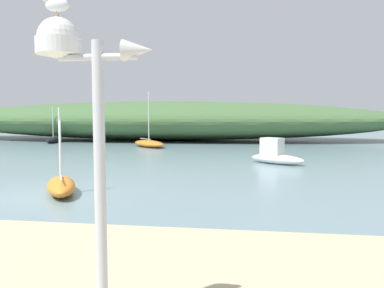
# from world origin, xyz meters

# --- Properties ---
(ground_plane) EXTENTS (120.00, 120.00, 0.00)m
(ground_plane) POSITION_xyz_m (0.00, 0.00, 0.00)
(ground_plane) COLOR gray
(distant_hill) EXTENTS (50.75, 13.43, 4.10)m
(distant_hill) POSITION_xyz_m (-2.48, 28.26, 2.05)
(distant_hill) COLOR #476B3D
(distant_hill) RESTS_ON ground
(mast_structure) EXTENTS (1.20, 0.45, 3.48)m
(mast_structure) POSITION_xyz_m (4.90, -7.90, 2.98)
(mast_structure) COLOR silver
(mast_structure) RESTS_ON beach_sand
(seagull_on_radar) EXTENTS (0.33, 0.13, 0.23)m
(seagull_on_radar) POSITION_xyz_m (4.69, -7.90, 3.81)
(seagull_on_radar) COLOR orange
(seagull_on_radar) RESTS_ON mast_structure
(sailboat_west_reach) EXTENTS (3.93, 4.05, 4.59)m
(sailboat_west_reach) POSITION_xyz_m (-1.29, 18.74, 0.30)
(sailboat_west_reach) COLOR orange
(sailboat_west_reach) RESTS_ON ground
(sailboat_outer_mooring) EXTENTS (1.17, 2.83, 3.53)m
(sailboat_outer_mooring) POSITION_xyz_m (-11.42, 21.84, 0.29)
(sailboat_outer_mooring) COLOR black
(sailboat_outer_mooring) RESTS_ON ground
(sailboat_off_point) EXTENTS (2.14, 2.94, 2.95)m
(sailboat_off_point) POSITION_xyz_m (0.43, 0.31, 0.30)
(sailboat_off_point) COLOR orange
(sailboat_off_point) RESTS_ON ground
(motorboat_by_sandbar) EXTENTS (3.19, 2.59, 1.42)m
(motorboat_by_sandbar) POSITION_xyz_m (8.27, 9.39, 0.49)
(motorboat_by_sandbar) COLOR white
(motorboat_by_sandbar) RESTS_ON ground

